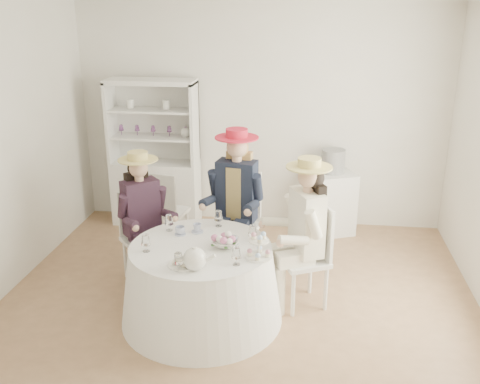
# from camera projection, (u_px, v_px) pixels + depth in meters

# --- Properties ---
(ground) EXTENTS (4.50, 4.50, 0.00)m
(ground) POSITION_uv_depth(u_px,v_px,m) (239.00, 298.00, 5.12)
(ground) COLOR #8D6746
(ground) RESTS_ON ground
(ceiling) EXTENTS (4.50, 4.50, 0.00)m
(ceiling) POSITION_uv_depth(u_px,v_px,m) (238.00, 0.00, 4.22)
(ceiling) COLOR white
(ceiling) RESTS_ON wall_back
(wall_back) EXTENTS (4.50, 0.00, 4.50)m
(wall_back) POSITION_uv_depth(u_px,v_px,m) (260.00, 117.00, 6.54)
(wall_back) COLOR silver
(wall_back) RESTS_ON ground
(wall_front) EXTENTS (4.50, 0.00, 4.50)m
(wall_front) POSITION_uv_depth(u_px,v_px,m) (187.00, 271.00, 2.80)
(wall_front) COLOR silver
(wall_front) RESTS_ON ground
(tea_table) EXTENTS (1.43, 1.43, 0.71)m
(tea_table) POSITION_uv_depth(u_px,v_px,m) (202.00, 283.00, 4.70)
(tea_table) COLOR white
(tea_table) RESTS_ON ground
(hutch) EXTENTS (1.23, 0.80, 1.82)m
(hutch) POSITION_uv_depth(u_px,v_px,m) (156.00, 174.00, 6.71)
(hutch) COLOR silver
(hutch) RESTS_ON ground
(side_table) EXTENTS (0.63, 0.63, 0.76)m
(side_table) POSITION_uv_depth(u_px,v_px,m) (331.00, 202.00, 6.52)
(side_table) COLOR silver
(side_table) RESTS_ON ground
(hatbox) EXTENTS (0.30, 0.30, 0.28)m
(hatbox) POSITION_uv_depth(u_px,v_px,m) (333.00, 161.00, 6.34)
(hatbox) COLOR black
(hatbox) RESTS_ON side_table
(guest_left) EXTENTS (0.56, 0.57, 1.35)m
(guest_left) POSITION_uv_depth(u_px,v_px,m) (142.00, 210.00, 5.23)
(guest_left) COLOR silver
(guest_left) RESTS_ON ground
(guest_mid) EXTENTS (0.57, 0.60, 1.52)m
(guest_mid) POSITION_uv_depth(u_px,v_px,m) (236.00, 194.00, 5.37)
(guest_mid) COLOR silver
(guest_mid) RESTS_ON ground
(guest_right) EXTENTS (0.60, 0.55, 1.43)m
(guest_right) POSITION_uv_depth(u_px,v_px,m) (304.00, 225.00, 4.77)
(guest_right) COLOR silver
(guest_right) RESTS_ON ground
(spare_chair) EXTENTS (0.46, 0.46, 0.94)m
(spare_chair) POSITION_uv_depth(u_px,v_px,m) (165.00, 209.00, 5.97)
(spare_chair) COLOR silver
(spare_chair) RESTS_ON ground
(teacup_a) EXTENTS (0.11, 0.11, 0.07)m
(teacup_a) POSITION_uv_depth(u_px,v_px,m) (180.00, 231.00, 4.80)
(teacup_a) COLOR white
(teacup_a) RESTS_ON tea_table
(teacup_b) EXTENTS (0.09, 0.09, 0.07)m
(teacup_b) POSITION_uv_depth(u_px,v_px,m) (197.00, 228.00, 4.85)
(teacup_b) COLOR white
(teacup_b) RESTS_ON tea_table
(teacup_c) EXTENTS (0.10, 0.10, 0.06)m
(teacup_c) POSITION_uv_depth(u_px,v_px,m) (233.00, 241.00, 4.62)
(teacup_c) COLOR white
(teacup_c) RESTS_ON tea_table
(flower_bowl) EXTENTS (0.24, 0.24, 0.06)m
(flower_bowl) POSITION_uv_depth(u_px,v_px,m) (226.00, 244.00, 4.56)
(flower_bowl) COLOR white
(flower_bowl) RESTS_ON tea_table
(flower_arrangement) EXTENTS (0.17, 0.17, 0.06)m
(flower_arrangement) POSITION_uv_depth(u_px,v_px,m) (224.00, 239.00, 4.54)
(flower_arrangement) COLOR #CF679C
(flower_arrangement) RESTS_ON tea_table
(table_teapot) EXTENTS (0.26, 0.19, 0.20)m
(table_teapot) POSITION_uv_depth(u_px,v_px,m) (195.00, 259.00, 4.17)
(table_teapot) COLOR white
(table_teapot) RESTS_ON tea_table
(sandwich_plate) EXTENTS (0.24, 0.24, 0.05)m
(sandwich_plate) POSITION_uv_depth(u_px,v_px,m) (183.00, 263.00, 4.25)
(sandwich_plate) COLOR white
(sandwich_plate) RESTS_ON tea_table
(cupcake_stand) EXTENTS (0.22, 0.22, 0.21)m
(cupcake_stand) POSITION_uv_depth(u_px,v_px,m) (259.00, 249.00, 4.36)
(cupcake_stand) COLOR white
(cupcake_stand) RESTS_ON tea_table
(stemware_set) EXTENTS (0.94, 0.98, 0.15)m
(stemware_set) POSITION_uv_depth(u_px,v_px,m) (200.00, 238.00, 4.56)
(stemware_set) COLOR white
(stemware_set) RESTS_ON tea_table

